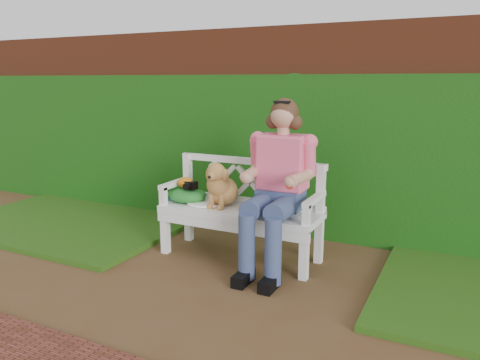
% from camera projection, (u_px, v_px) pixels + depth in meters
% --- Properties ---
extents(ground, '(60.00, 60.00, 0.00)m').
position_uv_depth(ground, '(217.00, 294.00, 3.68)').
color(ground, brown).
extents(brick_wall, '(10.00, 0.30, 2.20)m').
position_uv_depth(brick_wall, '(301.00, 131.00, 5.11)').
color(brick_wall, brown).
rests_on(brick_wall, ground).
extents(ivy_hedge, '(10.00, 0.18, 1.70)m').
position_uv_depth(ivy_hedge, '(293.00, 156.00, 4.97)').
color(ivy_hedge, '#1F5D12').
rests_on(ivy_hedge, ground).
extents(grass_left, '(2.60, 2.00, 0.05)m').
position_uv_depth(grass_left, '(76.00, 220.00, 5.50)').
color(grass_left, '#20530F').
rests_on(grass_left, ground).
extents(garden_bench, '(1.59, 0.62, 0.48)m').
position_uv_depth(garden_bench, '(240.00, 233.00, 4.38)').
color(garden_bench, white).
rests_on(garden_bench, ground).
extents(seated_woman, '(0.71, 0.91, 1.52)m').
position_uv_depth(seated_woman, '(280.00, 184.00, 4.08)').
color(seated_woman, '#D8416D').
rests_on(seated_woman, ground).
extents(dog, '(0.38, 0.46, 0.43)m').
position_uv_depth(dog, '(222.00, 183.00, 4.37)').
color(dog, olive).
rests_on(dog, garden_bench).
extents(tennis_racket, '(0.72, 0.46, 0.03)m').
position_uv_depth(tennis_racket, '(201.00, 203.00, 4.47)').
color(tennis_racket, beige).
rests_on(tennis_racket, garden_bench).
extents(green_bag, '(0.49, 0.43, 0.14)m').
position_uv_depth(green_bag, '(186.00, 195.00, 4.55)').
color(green_bag, '#378834').
rests_on(green_bag, garden_bench).
extents(camera_item, '(0.13, 0.10, 0.08)m').
position_uv_depth(camera_item, '(191.00, 185.00, 4.49)').
color(camera_item, black).
rests_on(camera_item, green_bag).
extents(baseball_glove, '(0.20, 0.17, 0.11)m').
position_uv_depth(baseball_glove, '(186.00, 183.00, 4.54)').
color(baseball_glove, orange).
rests_on(baseball_glove, green_bag).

